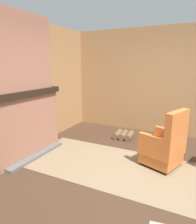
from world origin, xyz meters
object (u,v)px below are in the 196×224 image
at_px(storage_case, 43,84).
at_px(firewood_stack, 123,135).
at_px(armchair, 164,146).
at_px(oil_lamp_vase, 9,85).

bearing_deg(storage_case, firewood_stack, 36.24).
height_order(firewood_stack, storage_case, storage_case).
bearing_deg(armchair, firewood_stack, -22.84).
bearing_deg(firewood_stack, armchair, -43.53).
relative_size(oil_lamp_vase, storage_case, 1.33).
bearing_deg(storage_case, armchair, 0.96).
xyz_separation_m(oil_lamp_vase, storage_case, (0.00, 0.89, -0.05)).
bearing_deg(oil_lamp_vase, armchair, 19.75).
height_order(armchair, oil_lamp_vase, oil_lamp_vase).
distance_m(armchair, oil_lamp_vase, 2.95).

